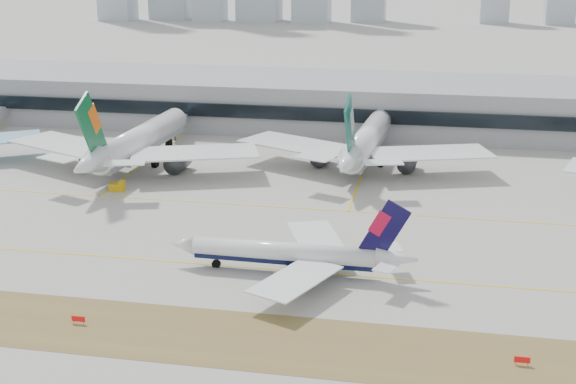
% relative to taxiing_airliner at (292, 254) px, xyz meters
% --- Properties ---
extents(ground, '(3000.00, 3000.00, 0.00)m').
position_rel_taxiing_airliner_xyz_m(ground, '(-7.14, 6.17, -3.68)').
color(ground, '#A4A099').
rests_on(ground, ground).
extents(taxiing_airliner, '(45.30, 39.44, 15.24)m').
position_rel_taxiing_airliner_xyz_m(taxiing_airliner, '(0.00, 0.00, 0.00)').
color(taxiing_airliner, white).
rests_on(taxiing_airliner, ground).
extents(widebody_eva, '(69.54, 68.03, 24.81)m').
position_rel_taxiing_airliner_xyz_m(widebody_eva, '(-52.87, 61.71, 2.92)').
color(widebody_eva, white).
rests_on(widebody_eva, ground).
extents(widebody_cathay, '(67.36, 66.01, 24.05)m').
position_rel_taxiing_airliner_xyz_m(widebody_cathay, '(5.52, 73.68, 2.72)').
color(widebody_cathay, white).
rests_on(widebody_cathay, ground).
extents(terminal, '(280.00, 43.10, 15.00)m').
position_rel_taxiing_airliner_xyz_m(terminal, '(-7.14, 121.01, 3.83)').
color(terminal, gray).
rests_on(terminal, ground).
extents(hold_sign_left, '(2.20, 0.15, 1.35)m').
position_rel_taxiing_airliner_xyz_m(hold_sign_left, '(-28.88, -25.83, -2.80)').
color(hold_sign_left, red).
rests_on(hold_sign_left, ground).
extents(hold_sign_right, '(2.20, 0.15, 1.35)m').
position_rel_taxiing_airliner_xyz_m(hold_sign_right, '(37.59, -25.83, -2.80)').
color(hold_sign_right, red).
rests_on(hold_sign_right, ground).
extents(gse_b, '(3.55, 2.00, 2.60)m').
position_rel_taxiing_airliner_xyz_m(gse_b, '(-49.91, 40.70, -2.63)').
color(gse_b, '#D69A0B').
rests_on(gse_b, ground).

